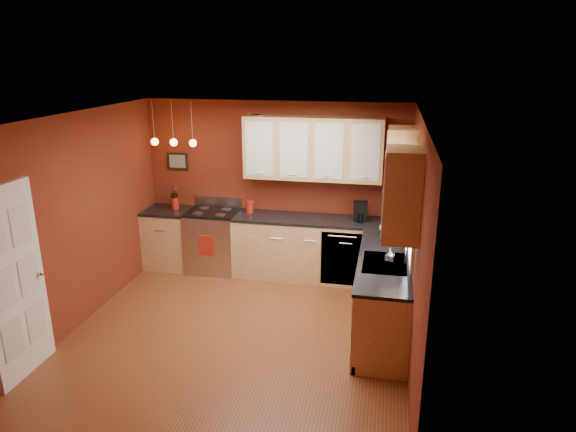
% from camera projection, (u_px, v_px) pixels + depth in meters
% --- Properties ---
extents(floor, '(4.20, 4.20, 0.00)m').
position_uv_depth(floor, '(238.00, 333.00, 6.25)').
color(floor, brown).
rests_on(floor, ground).
extents(ceiling, '(4.00, 4.20, 0.02)m').
position_uv_depth(ceiling, '(231.00, 117.00, 5.46)').
color(ceiling, white).
rests_on(ceiling, wall_back).
extents(wall_back, '(4.00, 0.02, 2.60)m').
position_uv_depth(wall_back, '(275.00, 187.00, 7.82)').
color(wall_back, maroon).
rests_on(wall_back, floor).
extents(wall_front, '(4.00, 0.02, 2.60)m').
position_uv_depth(wall_front, '(154.00, 323.00, 3.89)').
color(wall_front, maroon).
rests_on(wall_front, floor).
extents(wall_left, '(0.02, 4.20, 2.60)m').
position_uv_depth(wall_left, '(77.00, 222.00, 6.23)').
color(wall_left, maroon).
rests_on(wall_left, floor).
extents(wall_right, '(0.02, 4.20, 2.60)m').
position_uv_depth(wall_right, '(415.00, 244.00, 5.49)').
color(wall_right, maroon).
rests_on(wall_right, floor).
extents(base_cabinets_back_left, '(0.70, 0.60, 0.90)m').
position_uv_depth(base_cabinets_back_left, '(170.00, 239.00, 8.11)').
color(base_cabinets_back_left, '#E8B57C').
rests_on(base_cabinets_back_left, floor).
extents(base_cabinets_back_right, '(2.54, 0.60, 0.90)m').
position_uv_depth(base_cabinets_back_right, '(319.00, 250.00, 7.66)').
color(base_cabinets_back_right, '#E8B57C').
rests_on(base_cabinets_back_right, floor).
extents(base_cabinets_right, '(0.60, 2.10, 0.90)m').
position_uv_depth(base_cabinets_right, '(383.00, 295.00, 6.22)').
color(base_cabinets_right, '#E8B57C').
rests_on(base_cabinets_right, floor).
extents(counter_back_left, '(0.70, 0.62, 0.04)m').
position_uv_depth(counter_back_left, '(168.00, 211.00, 7.96)').
color(counter_back_left, black).
rests_on(counter_back_left, base_cabinets_back_left).
extents(counter_back_right, '(2.54, 0.62, 0.04)m').
position_uv_depth(counter_back_right, '(319.00, 220.00, 7.52)').
color(counter_back_right, black).
rests_on(counter_back_right, base_cabinets_back_right).
extents(counter_right, '(0.62, 2.10, 0.04)m').
position_uv_depth(counter_right, '(385.00, 259.00, 6.08)').
color(counter_right, black).
rests_on(counter_right, base_cabinets_right).
extents(gas_range, '(0.76, 0.64, 1.11)m').
position_uv_depth(gas_range, '(214.00, 240.00, 7.96)').
color(gas_range, '#B5B4B9').
rests_on(gas_range, floor).
extents(dishwasher_front, '(0.60, 0.02, 0.80)m').
position_uv_depth(dishwasher_front, '(342.00, 259.00, 7.32)').
color(dishwasher_front, '#B5B4B9').
rests_on(dishwasher_front, base_cabinets_back_right).
extents(sink, '(0.50, 0.70, 0.33)m').
position_uv_depth(sink, '(385.00, 265.00, 5.94)').
color(sink, '#939398').
rests_on(sink, counter_right).
extents(window, '(0.06, 1.02, 1.22)m').
position_uv_depth(window, '(414.00, 202.00, 5.65)').
color(window, white).
rests_on(window, wall_right).
extents(door_left_wall, '(0.12, 0.82, 2.05)m').
position_uv_depth(door_left_wall, '(14.00, 284.00, 5.19)').
color(door_left_wall, white).
rests_on(door_left_wall, floor).
extents(upper_cabinets_back, '(2.00, 0.35, 0.90)m').
position_uv_depth(upper_cabinets_back, '(313.00, 149.00, 7.35)').
color(upper_cabinets_back, '#E8B57C').
rests_on(upper_cabinets_back, wall_back).
extents(upper_cabinets_right, '(0.35, 1.95, 0.90)m').
position_uv_depth(upper_cabinets_right, '(402.00, 178.00, 5.62)').
color(upper_cabinets_right, '#E8B57C').
rests_on(upper_cabinets_right, wall_right).
extents(wall_picture, '(0.32, 0.03, 0.26)m').
position_uv_depth(wall_picture, '(178.00, 161.00, 7.98)').
color(wall_picture, black).
rests_on(wall_picture, wall_back).
extents(pendant_lights, '(0.71, 0.11, 0.66)m').
position_uv_depth(pendant_lights, '(174.00, 142.00, 7.55)').
color(pendant_lights, '#939398').
rests_on(pendant_lights, ceiling).
extents(red_canister, '(0.12, 0.12, 0.18)m').
position_uv_depth(red_canister, '(250.00, 207.00, 7.77)').
color(red_canister, '#A92112').
rests_on(red_canister, counter_back_right).
extents(red_vase, '(0.11, 0.11, 0.18)m').
position_uv_depth(red_vase, '(175.00, 203.00, 7.96)').
color(red_vase, '#A92112').
rests_on(red_vase, counter_back_left).
extents(flowers, '(0.14, 0.14, 0.21)m').
position_uv_depth(flowers, '(174.00, 192.00, 7.91)').
color(flowers, '#A92112').
rests_on(flowers, red_vase).
extents(coffee_maker, '(0.21, 0.21, 0.29)m').
position_uv_depth(coffee_maker, '(360.00, 212.00, 7.37)').
color(coffee_maker, black).
rests_on(coffee_maker, counter_back_right).
extents(soap_pump, '(0.11, 0.11, 0.22)m').
position_uv_depth(soap_pump, '(390.00, 258.00, 5.79)').
color(soap_pump, white).
rests_on(soap_pump, counter_right).
extents(dish_towel, '(0.23, 0.02, 0.32)m').
position_uv_depth(dish_towel, '(206.00, 245.00, 7.64)').
color(dish_towel, '#A92112').
rests_on(dish_towel, gas_range).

